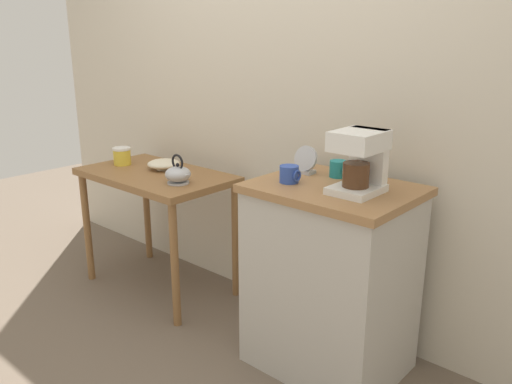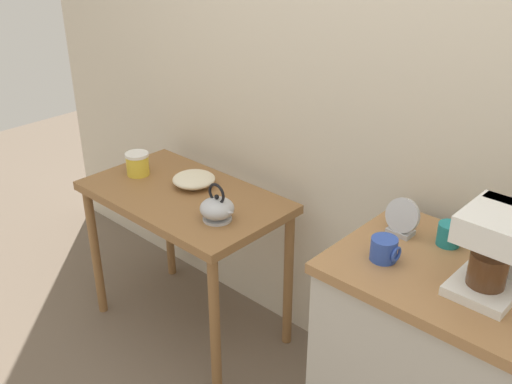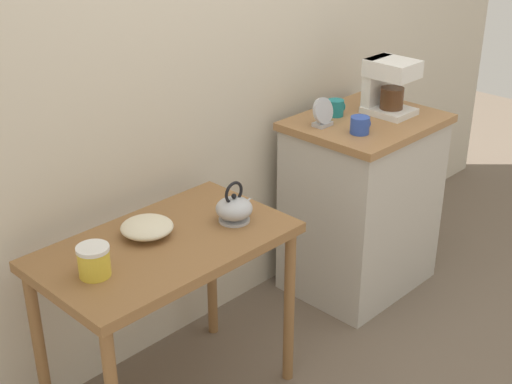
# 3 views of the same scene
# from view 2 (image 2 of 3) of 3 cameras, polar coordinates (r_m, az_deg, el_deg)

# --- Properties ---
(back_wall) EXTENTS (4.40, 0.10, 2.80)m
(back_wall) POSITION_cam_2_polar(r_m,az_deg,el_deg) (2.24, 13.40, 12.60)
(back_wall) COLOR beige
(back_wall) RESTS_ON ground_plane
(wooden_table) EXTENTS (0.93, 0.54, 0.74)m
(wooden_table) POSITION_cam_2_polar(r_m,az_deg,el_deg) (2.68, -6.93, -1.97)
(wooden_table) COLOR olive
(wooden_table) RESTS_ON ground_plane
(kitchen_counter) EXTENTS (0.70, 0.55, 0.89)m
(kitchen_counter) POSITION_cam_2_polar(r_m,az_deg,el_deg) (2.19, 16.53, -16.86)
(kitchen_counter) COLOR #BCB7AD
(kitchen_counter) RESTS_ON ground_plane
(bowl_stoneware) EXTENTS (0.19, 0.19, 0.06)m
(bowl_stoneware) POSITION_cam_2_polar(r_m,az_deg,el_deg) (2.68, -6.05, 1.22)
(bowl_stoneware) COLOR beige
(bowl_stoneware) RESTS_ON wooden_table
(teakettle) EXTENTS (0.17, 0.14, 0.16)m
(teakettle) POSITION_cam_2_polar(r_m,az_deg,el_deg) (2.38, -3.77, -1.60)
(teakettle) COLOR #B2B5BA
(teakettle) RESTS_ON wooden_table
(canister_enamel) EXTENTS (0.11, 0.11, 0.11)m
(canister_enamel) POSITION_cam_2_polar(r_m,az_deg,el_deg) (2.83, -11.43, 2.71)
(canister_enamel) COLOR gold
(canister_enamel) RESTS_ON wooden_table
(coffee_maker) EXTENTS (0.18, 0.22, 0.26)m
(coffee_maker) POSITION_cam_2_polar(r_m,az_deg,el_deg) (1.81, 22.31, -4.92)
(coffee_maker) COLOR white
(coffee_maker) RESTS_ON kitchen_counter
(mug_dark_teal) EXTENTS (0.08, 0.08, 0.08)m
(mug_dark_teal) POSITION_cam_2_polar(r_m,az_deg,el_deg) (2.03, 18.29, -3.95)
(mug_dark_teal) COLOR teal
(mug_dark_teal) RESTS_ON kitchen_counter
(mug_blue) EXTENTS (0.09, 0.08, 0.08)m
(mug_blue) POSITION_cam_2_polar(r_m,az_deg,el_deg) (1.90, 12.36, -5.46)
(mug_blue) COLOR #2D4CAD
(mug_blue) RESTS_ON kitchen_counter
(table_clock) EXTENTS (0.12, 0.06, 0.13)m
(table_clock) POSITION_cam_2_polar(r_m,az_deg,el_deg) (2.04, 13.99, -2.56)
(table_clock) COLOR #B2B5BA
(table_clock) RESTS_ON kitchen_counter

